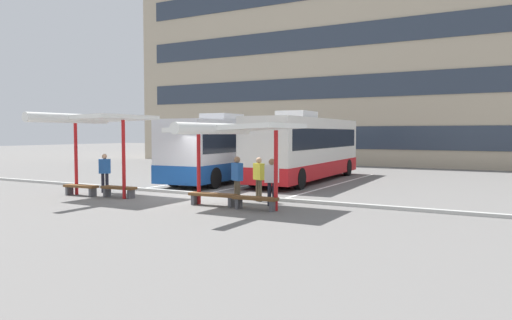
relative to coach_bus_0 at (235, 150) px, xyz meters
The scene contains 18 objects.
ground_plane 7.56m from the coach_bus_0, 73.46° to the right, with size 160.00×160.00×0.00m, color slate.
terminal_building 23.33m from the coach_bus_0, 84.55° to the left, with size 43.32×15.78×19.06m.
coach_bus_0 is the anchor object (origin of this frame).
coach_bus_1 3.94m from the coach_bus_0, 21.39° to the left, with size 3.12×11.44×3.73m.
lane_stripe_0 2.29m from the coach_bus_0, behind, with size 0.16×14.00×0.01m, color white.
lane_stripe_1 2.68m from the coach_bus_0, ahead, with size 0.16×14.00×0.01m, color white.
lane_stripe_2 6.01m from the coach_bus_0, ahead, with size 0.16×14.00×0.01m, color white.
waiting_shelter_0 9.30m from the coach_bus_0, 96.99° to the right, with size 3.72×4.92×3.35m.
bench_0 9.33m from the coach_bus_0, 102.62° to the right, with size 1.62×0.52×0.45m.
bench_1 8.77m from the coach_bus_0, 91.44° to the right, with size 1.57×0.50×0.45m.
waiting_shelter_1 10.34m from the coach_bus_0, 59.31° to the right, with size 4.16×4.84×2.93m.
bench_2 9.79m from the coach_bus_0, 63.36° to the right, with size 1.84×0.56×0.45m.
bench_3 10.79m from the coach_bus_0, 54.94° to the right, with size 1.60×0.48×0.45m.
platform_kerb 6.95m from the coach_bus_0, 71.91° to the right, with size 44.00×0.24×0.12m, color #ADADA8.
waiting_passenger_0 9.91m from the coach_bus_0, 51.01° to the right, with size 0.53×0.34×1.70m.
waiting_passenger_1 9.25m from the coach_bus_0, 58.15° to the right, with size 0.55×0.44×1.75m.
waiting_passenger_2 8.75m from the coach_bus_0, 52.70° to the right, with size 0.53×0.43×1.69m.
waiting_passenger_3 8.01m from the coach_bus_0, 104.25° to the right, with size 0.51×0.49×1.70m.
Camera 1 is at (11.95, -15.93, 2.61)m, focal length 33.98 mm.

